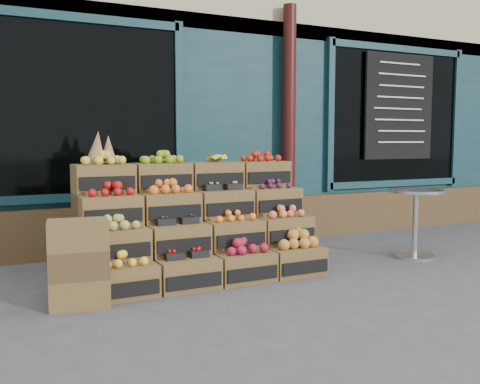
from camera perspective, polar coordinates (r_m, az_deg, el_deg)
name	(u,v)px	position (r m, az deg, el deg)	size (l,w,h in m)	color
ground	(291,286)	(5.21, 5.43, -9.93)	(60.00, 60.00, 0.00)	#464649
shop_facade	(142,83)	(9.81, -10.45, 11.35)	(12.00, 6.24, 4.80)	#0F3035
crate_display	(196,230)	(5.57, -4.70, -4.07)	(2.38, 1.17, 1.48)	brown
spare_crates	(79,263)	(4.69, -16.81, -7.30)	(0.53, 0.40, 0.73)	brown
bistro_table	(415,215)	(6.64, 18.21, -2.37)	(0.64, 0.64, 0.81)	silver
shopkeeper	(56,166)	(7.07, -19.07, 2.63)	(0.78, 0.51, 2.13)	#1C6527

